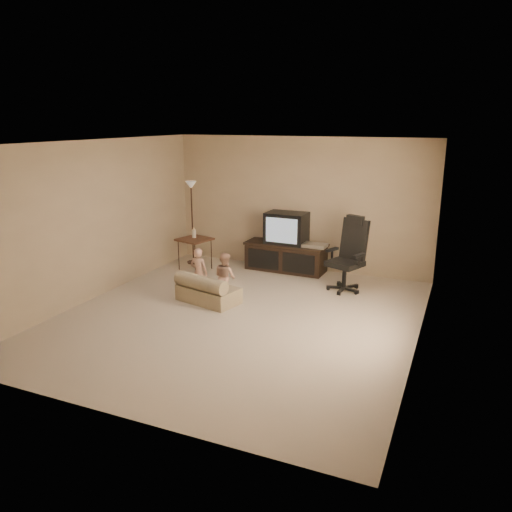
% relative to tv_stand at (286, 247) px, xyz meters
% --- Properties ---
extents(floor, '(5.50, 5.50, 0.00)m').
position_rel_tv_stand_xyz_m(floor, '(0.16, -2.49, -0.47)').
color(floor, beige).
rests_on(floor, ground).
extents(room_shell, '(5.50, 5.50, 5.50)m').
position_rel_tv_stand_xyz_m(room_shell, '(0.16, -2.49, 1.05)').
color(room_shell, silver).
rests_on(room_shell, floor).
extents(tv_stand, '(1.58, 0.62, 1.12)m').
position_rel_tv_stand_xyz_m(tv_stand, '(0.00, 0.00, 0.00)').
color(tv_stand, black).
rests_on(tv_stand, floor).
extents(office_chair, '(0.75, 0.77, 1.26)m').
position_rel_tv_stand_xyz_m(office_chair, '(1.33, -0.66, -0.01)').
color(office_chair, black).
rests_on(office_chair, floor).
extents(side_table, '(0.67, 0.67, 0.83)m').
position_rel_tv_stand_xyz_m(side_table, '(-1.63, -0.63, 0.13)').
color(side_table, brown).
rests_on(side_table, floor).
extents(floor_lamp, '(0.26, 0.26, 1.64)m').
position_rel_tv_stand_xyz_m(floor_lamp, '(-1.89, -0.25, 0.73)').
color(floor_lamp, black).
rests_on(floor_lamp, floor).
extents(child_sofa, '(1.06, 0.76, 0.47)m').
position_rel_tv_stand_xyz_m(child_sofa, '(-0.57, -2.14, -0.27)').
color(child_sofa, tan).
rests_on(child_sofa, floor).
extents(toddler_left, '(0.30, 0.22, 0.82)m').
position_rel_tv_stand_xyz_m(toddler_left, '(-0.79, -1.96, -0.05)').
color(toddler_left, tan).
rests_on(toddler_left, floor).
extents(toddler_right, '(0.43, 0.35, 0.78)m').
position_rel_tv_stand_xyz_m(toddler_right, '(-0.35, -1.91, -0.08)').
color(toddler_right, tan).
rests_on(toddler_right, floor).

